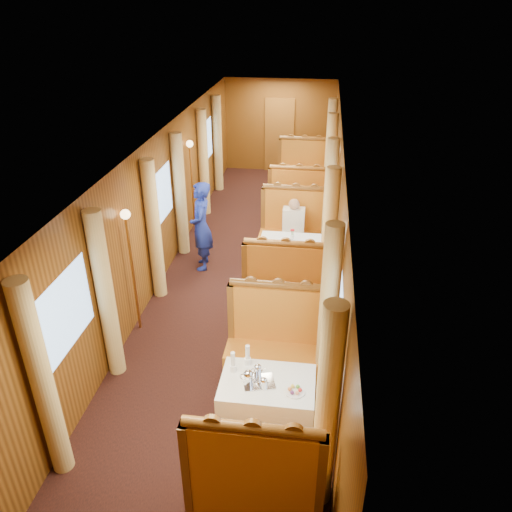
% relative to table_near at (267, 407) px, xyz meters
% --- Properties ---
extents(floor, '(3.00, 12.00, 0.01)m').
position_rel_table_near_xyz_m(floor, '(-0.75, 3.50, -0.38)').
color(floor, black).
rests_on(floor, ground).
extents(ceiling, '(3.00, 12.00, 0.01)m').
position_rel_table_near_xyz_m(ceiling, '(-0.75, 3.50, 2.12)').
color(ceiling, silver).
rests_on(ceiling, wall_left).
extents(wall_far, '(3.00, 0.01, 2.50)m').
position_rel_table_near_xyz_m(wall_far, '(-0.75, 9.50, 0.88)').
color(wall_far, brown).
rests_on(wall_far, floor).
extents(wall_left, '(0.01, 12.00, 2.50)m').
position_rel_table_near_xyz_m(wall_left, '(-2.25, 3.50, 0.88)').
color(wall_left, brown).
rests_on(wall_left, floor).
extents(wall_right, '(0.01, 12.00, 2.50)m').
position_rel_table_near_xyz_m(wall_right, '(0.75, 3.50, 0.88)').
color(wall_right, brown).
rests_on(wall_right, floor).
extents(doorway_far, '(0.80, 0.04, 2.00)m').
position_rel_table_near_xyz_m(doorway_far, '(-0.75, 9.47, 0.62)').
color(doorway_far, brown).
rests_on(doorway_far, floor).
extents(table_near, '(1.05, 0.72, 0.75)m').
position_rel_table_near_xyz_m(table_near, '(0.00, 0.00, 0.00)').
color(table_near, white).
rests_on(table_near, floor).
extents(banquette_near_fwd, '(1.30, 0.55, 1.34)m').
position_rel_table_near_xyz_m(banquette_near_fwd, '(0.00, -1.01, 0.05)').
color(banquette_near_fwd, '#BB4D14').
rests_on(banquette_near_fwd, floor).
extents(banquette_near_aft, '(1.30, 0.55, 1.34)m').
position_rel_table_near_xyz_m(banquette_near_aft, '(0.00, 1.01, 0.05)').
color(banquette_near_aft, '#BB4D14').
rests_on(banquette_near_aft, floor).
extents(table_mid, '(1.05, 0.72, 0.75)m').
position_rel_table_near_xyz_m(table_mid, '(0.00, 3.50, 0.00)').
color(table_mid, white).
rests_on(table_mid, floor).
extents(banquette_mid_fwd, '(1.30, 0.55, 1.34)m').
position_rel_table_near_xyz_m(banquette_mid_fwd, '(0.00, 2.49, 0.05)').
color(banquette_mid_fwd, '#BB4D14').
rests_on(banquette_mid_fwd, floor).
extents(banquette_mid_aft, '(1.30, 0.55, 1.34)m').
position_rel_table_near_xyz_m(banquette_mid_aft, '(0.00, 4.51, 0.05)').
color(banquette_mid_aft, '#BB4D14').
rests_on(banquette_mid_aft, floor).
extents(table_far, '(1.05, 0.72, 0.75)m').
position_rel_table_near_xyz_m(table_far, '(0.00, 7.00, 0.00)').
color(table_far, white).
rests_on(table_far, floor).
extents(banquette_far_fwd, '(1.30, 0.55, 1.34)m').
position_rel_table_near_xyz_m(banquette_far_fwd, '(0.00, 5.99, 0.05)').
color(banquette_far_fwd, '#BB4D14').
rests_on(banquette_far_fwd, floor).
extents(banquette_far_aft, '(1.30, 0.55, 1.34)m').
position_rel_table_near_xyz_m(banquette_far_aft, '(0.00, 8.01, 0.05)').
color(banquette_far_aft, '#BB4D14').
rests_on(banquette_far_aft, floor).
extents(tea_tray, '(0.40, 0.34, 0.01)m').
position_rel_table_near_xyz_m(tea_tray, '(-0.09, -0.03, 0.38)').
color(tea_tray, silver).
rests_on(tea_tray, table_near).
extents(teapot_left, '(0.20, 0.17, 0.15)m').
position_rel_table_near_xyz_m(teapot_left, '(-0.20, -0.07, 0.45)').
color(teapot_left, silver).
rests_on(teapot_left, tea_tray).
extents(teapot_right, '(0.17, 0.15, 0.11)m').
position_rel_table_near_xyz_m(teapot_right, '(-0.03, -0.11, 0.43)').
color(teapot_right, silver).
rests_on(teapot_right, tea_tray).
extents(teapot_back, '(0.16, 0.14, 0.12)m').
position_rel_table_near_xyz_m(teapot_back, '(-0.12, 0.08, 0.43)').
color(teapot_back, silver).
rests_on(teapot_back, tea_tray).
extents(fruit_plate, '(0.22, 0.22, 0.05)m').
position_rel_table_near_xyz_m(fruit_plate, '(0.31, -0.12, 0.39)').
color(fruit_plate, white).
rests_on(fruit_plate, table_near).
extents(cup_inboard, '(0.08, 0.08, 0.26)m').
position_rel_table_near_xyz_m(cup_inboard, '(-0.41, 0.12, 0.48)').
color(cup_inboard, white).
rests_on(cup_inboard, table_near).
extents(cup_outboard, '(0.08, 0.08, 0.26)m').
position_rel_table_near_xyz_m(cup_outboard, '(-0.26, 0.26, 0.48)').
color(cup_outboard, white).
rests_on(cup_outboard, table_near).
extents(rose_vase_mid, '(0.06, 0.06, 0.36)m').
position_rel_table_near_xyz_m(rose_vase_mid, '(0.03, 3.46, 0.55)').
color(rose_vase_mid, silver).
rests_on(rose_vase_mid, table_mid).
extents(rose_vase_far, '(0.06, 0.06, 0.36)m').
position_rel_table_near_xyz_m(rose_vase_far, '(-0.03, 7.03, 0.55)').
color(rose_vase_far, silver).
rests_on(rose_vase_far, table_far).
extents(window_left_near, '(0.01, 1.20, 0.90)m').
position_rel_table_near_xyz_m(window_left_near, '(-2.24, 0.00, 1.07)').
color(window_left_near, '#84ADE0').
rests_on(window_left_near, wall_left).
extents(curtain_left_near_a, '(0.22, 0.22, 2.35)m').
position_rel_table_near_xyz_m(curtain_left_near_a, '(-2.13, -0.78, 0.80)').
color(curtain_left_near_a, '#DBBA70').
rests_on(curtain_left_near_a, floor).
extents(curtain_left_near_b, '(0.22, 0.22, 2.35)m').
position_rel_table_near_xyz_m(curtain_left_near_b, '(-2.13, 0.78, 0.80)').
color(curtain_left_near_b, '#DBBA70').
rests_on(curtain_left_near_b, floor).
extents(window_right_near, '(0.01, 1.20, 0.90)m').
position_rel_table_near_xyz_m(window_right_near, '(0.74, 0.00, 1.07)').
color(window_right_near, '#84ADE0').
rests_on(window_right_near, wall_right).
extents(curtain_right_near_a, '(0.22, 0.22, 2.35)m').
position_rel_table_near_xyz_m(curtain_right_near_a, '(0.63, -0.78, 0.80)').
color(curtain_right_near_a, '#DBBA70').
rests_on(curtain_right_near_a, floor).
extents(curtain_right_near_b, '(0.22, 0.22, 2.35)m').
position_rel_table_near_xyz_m(curtain_right_near_b, '(0.63, 0.78, 0.80)').
color(curtain_right_near_b, '#DBBA70').
rests_on(curtain_right_near_b, floor).
extents(window_left_mid, '(0.01, 1.20, 0.90)m').
position_rel_table_near_xyz_m(window_left_mid, '(-2.24, 3.50, 1.07)').
color(window_left_mid, '#84ADE0').
rests_on(window_left_mid, wall_left).
extents(curtain_left_mid_a, '(0.22, 0.22, 2.35)m').
position_rel_table_near_xyz_m(curtain_left_mid_a, '(-2.13, 2.72, 0.80)').
color(curtain_left_mid_a, '#DBBA70').
rests_on(curtain_left_mid_a, floor).
extents(curtain_left_mid_b, '(0.22, 0.22, 2.35)m').
position_rel_table_near_xyz_m(curtain_left_mid_b, '(-2.13, 4.28, 0.80)').
color(curtain_left_mid_b, '#DBBA70').
rests_on(curtain_left_mid_b, floor).
extents(window_right_mid, '(0.01, 1.20, 0.90)m').
position_rel_table_near_xyz_m(window_right_mid, '(0.74, 3.50, 1.07)').
color(window_right_mid, '#84ADE0').
rests_on(window_right_mid, wall_right).
extents(curtain_right_mid_a, '(0.22, 0.22, 2.35)m').
position_rel_table_near_xyz_m(curtain_right_mid_a, '(0.63, 2.72, 0.80)').
color(curtain_right_mid_a, '#DBBA70').
rests_on(curtain_right_mid_a, floor).
extents(curtain_right_mid_b, '(0.22, 0.22, 2.35)m').
position_rel_table_near_xyz_m(curtain_right_mid_b, '(0.63, 4.28, 0.80)').
color(curtain_right_mid_b, '#DBBA70').
rests_on(curtain_right_mid_b, floor).
extents(window_left_far, '(0.01, 1.20, 0.90)m').
position_rel_table_near_xyz_m(window_left_far, '(-2.24, 7.00, 1.07)').
color(window_left_far, '#84ADE0').
rests_on(window_left_far, wall_left).
extents(curtain_left_far_a, '(0.22, 0.22, 2.35)m').
position_rel_table_near_xyz_m(curtain_left_far_a, '(-2.13, 6.22, 0.80)').
color(curtain_left_far_a, '#DBBA70').
rests_on(curtain_left_far_a, floor).
extents(curtain_left_far_b, '(0.22, 0.22, 2.35)m').
position_rel_table_near_xyz_m(curtain_left_far_b, '(-2.13, 7.78, 0.80)').
color(curtain_left_far_b, '#DBBA70').
rests_on(curtain_left_far_b, floor).
extents(window_right_far, '(0.01, 1.20, 0.90)m').
position_rel_table_near_xyz_m(window_right_far, '(0.74, 7.00, 1.07)').
color(window_right_far, '#84ADE0').
rests_on(window_right_far, wall_right).
extents(curtain_right_far_a, '(0.22, 0.22, 2.35)m').
position_rel_table_near_xyz_m(curtain_right_far_a, '(0.63, 6.22, 0.80)').
color(curtain_right_far_a, '#DBBA70').
rests_on(curtain_right_far_a, floor).
extents(curtain_right_far_b, '(0.22, 0.22, 2.35)m').
position_rel_table_near_xyz_m(curtain_right_far_b, '(0.63, 7.78, 0.80)').
color(curtain_right_far_b, '#DBBA70').
rests_on(curtain_right_far_b, floor).
extents(sconce_left_fore, '(0.14, 0.14, 1.95)m').
position_rel_table_near_xyz_m(sconce_left_fore, '(-2.15, 1.75, 1.01)').
color(sconce_left_fore, '#BF8C3F').
rests_on(sconce_left_fore, floor).
extents(sconce_right_fore, '(0.14, 0.14, 1.95)m').
position_rel_table_near_xyz_m(sconce_right_fore, '(0.65, 1.75, 1.01)').
color(sconce_right_fore, '#BF8C3F').
rests_on(sconce_right_fore, floor).
extents(sconce_left_aft, '(0.14, 0.14, 1.95)m').
position_rel_table_near_xyz_m(sconce_left_aft, '(-2.15, 5.25, 1.01)').
color(sconce_left_aft, '#BF8C3F').
rests_on(sconce_left_aft, floor).
extents(sconce_right_aft, '(0.14, 0.14, 1.95)m').
position_rel_table_near_xyz_m(sconce_right_aft, '(0.65, 5.25, 1.01)').
color(sconce_right_aft, '#BF8C3F').
rests_on(sconce_right_aft, floor).
extents(steward, '(0.50, 0.66, 1.65)m').
position_rel_table_near_xyz_m(steward, '(-1.62, 3.74, 0.45)').
color(steward, navy).
rests_on(steward, floor).
extents(passenger, '(0.40, 0.44, 0.76)m').
position_rel_table_near_xyz_m(passenger, '(-0.00, 4.26, 0.37)').
color(passenger, beige).
rests_on(passenger, banquette_mid_aft).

